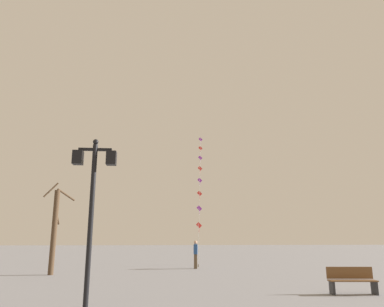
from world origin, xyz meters
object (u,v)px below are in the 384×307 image
twin_lantern_lamp_post (93,188)px  bare_tree (55,229)px  kite_train (200,181)px  park_bench (352,280)px  kite_flyer (196,254)px

twin_lantern_lamp_post → bare_tree: 10.61m
kite_train → park_bench: bearing=-81.3°
bare_tree → kite_train: bearing=53.1°
bare_tree → twin_lantern_lamp_post: bearing=-69.5°
kite_train → twin_lantern_lamp_post: bearing=-103.9°
bare_tree → park_bench: bearing=-32.4°
kite_train → kite_flyer: bearing=-98.0°
bare_tree → park_bench: bare_tree is taller
twin_lantern_lamp_post → park_bench: (8.53, 2.14, -2.80)m
bare_tree → park_bench: 14.62m
twin_lantern_lamp_post → kite_flyer: bearing=72.3°
twin_lantern_lamp_post → park_bench: bearing=14.1°
kite_train → bare_tree: bearing=-126.9°
kite_train → bare_tree: size_ratio=2.86×
kite_train → kite_flyer: size_ratio=8.12×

